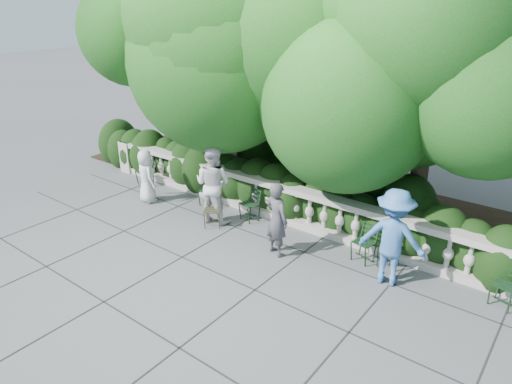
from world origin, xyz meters
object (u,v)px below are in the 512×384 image
Objects in this scene: person_casual_man at (213,184)px; person_woman_grey at (277,219)px; chair_b at (142,186)px; person_older_blue at (393,238)px; chair_a at (205,207)px; chair_weathered at (212,229)px; chair_e at (385,269)px; chair_c at (245,221)px; person_businessman at (146,176)px; chair_f at (497,309)px; chair_d at (358,263)px.

person_woman_grey is at bearing 159.57° from person_casual_man.
person_older_blue reaches higher than chair_b.
person_casual_man reaches higher than chair_a.
person_older_blue reaches higher than chair_weathered.
chair_e is at bearing 1.20° from chair_a.
chair_a is at bearing -39.80° from person_casual_man.
person_older_blue is at bearing 9.46° from chair_c.
person_businessman is at bearing 14.84° from person_woman_grey.
chair_c is at bearing -165.55° from chair_f.
chair_e is at bearing -22.31° from chair_weathered.
person_businessman is at bearing -4.33° from person_casual_man.
person_casual_man reaches higher than chair_d.
person_woman_grey is (-4.32, -0.83, 0.83)m from chair_f.
chair_a is 1.00× the size of chair_weathered.
person_woman_grey is (2.91, -0.80, 0.83)m from chair_a.
chair_f is 0.50× the size of person_woman_grey.
chair_a and chair_f have the same top height.
chair_d is at bearing -0.49° from chair_a.
chair_c is 1.00× the size of chair_f.
chair_c and chair_d have the same top height.
chair_b is at bearing 133.55° from chair_weathered.
chair_a is 0.57× the size of person_businessman.
chair_e is (5.08, 0.06, 0.00)m from chair_a.
chair_b is at bearing -178.35° from chair_a.
person_businessman is at bearing -164.30° from chair_d.
chair_a is at bearing -170.52° from chair_d.
chair_a is 1.38m from chair_c.
chair_d is 1.27m from person_older_blue.
chair_b is at bearing -11.66° from person_older_blue.
chair_f is 2.21m from person_older_blue.
person_woman_grey reaches higher than chair_a.
chair_a is 0.43× the size of person_casual_man.
chair_a is 0.50× the size of person_woman_grey.
chair_b and chair_c have the same top height.
chair_b is (-2.56, -0.05, 0.00)m from chair_a.
chair_a and chair_c have the same top height.
chair_b is 0.57× the size of person_businessman.
chair_b is 0.43× the size of person_older_blue.
chair_d is 0.43× the size of person_older_blue.
chair_weathered is 2.67m from person_businessman.
person_woman_grey is at bearing 1.29° from person_older_blue.
person_woman_grey is 0.85× the size of person_casual_man.
chair_b is 9.78m from chair_f.
chair_c is 0.50× the size of person_woman_grey.
chair_b is 1.00× the size of chair_weathered.
chair_b and chair_weathered have the same top height.
person_businessman is 4.46m from person_woman_grey.
person_woman_grey is at bearing -154.91° from chair_f.
chair_weathered is 0.43× the size of person_casual_man.
person_older_blue is (0.20, -0.41, 0.99)m from chair_e.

